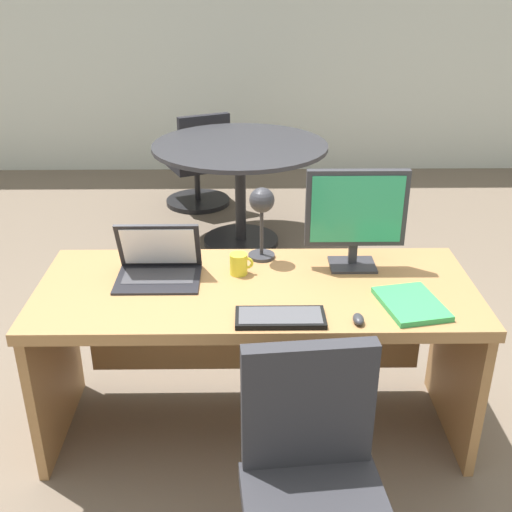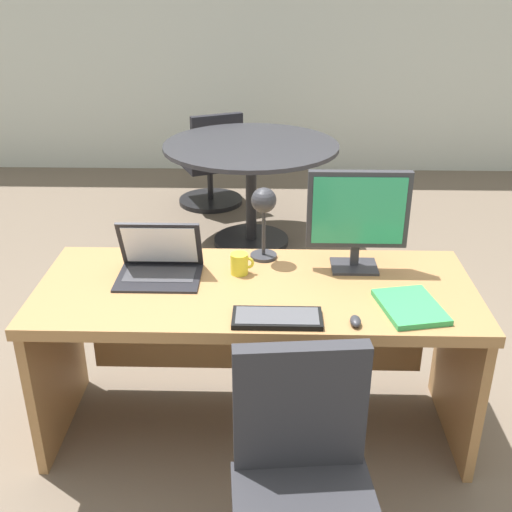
{
  "view_description": "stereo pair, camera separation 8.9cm",
  "coord_description": "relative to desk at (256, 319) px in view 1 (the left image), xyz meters",
  "views": [
    {
      "loc": [
        -0.03,
        -2.29,
        1.97
      ],
      "look_at": [
        0.0,
        0.04,
        0.86
      ],
      "focal_mm": 44.03,
      "sensor_mm": 36.0,
      "label": 1
    },
    {
      "loc": [
        0.06,
        -2.29,
        1.97
      ],
      "look_at": [
        0.0,
        0.04,
        0.86
      ],
      "focal_mm": 44.03,
      "sensor_mm": 36.0,
      "label": 2
    }
  ],
  "objects": [
    {
      "name": "back_wall",
      "position": [
        0.0,
        3.96,
        0.85
      ],
      "size": [
        10.0,
        0.1,
        2.8
      ],
      "primitive_type": "cube",
      "color": "silver",
      "rests_on": "ground"
    },
    {
      "name": "laptop",
      "position": [
        -0.41,
        0.06,
        0.26
      ],
      "size": [
        0.35,
        0.27,
        0.24
      ],
      "color": "black",
      "rests_on": "desk"
    },
    {
      "name": "office_chair",
      "position": [
        0.18,
        -0.86,
        -0.21
      ],
      "size": [
        0.56,
        0.56,
        0.89
      ],
      "color": "black",
      "rests_on": "ground"
    },
    {
      "name": "desk",
      "position": [
        0.0,
        0.0,
        0.0
      ],
      "size": [
        1.82,
        0.73,
        0.74
      ],
      "color": "#9E7042",
      "rests_on": "ground"
    },
    {
      "name": "mouse",
      "position": [
        0.38,
        -0.34,
        0.2
      ],
      "size": [
        0.04,
        0.07,
        0.03
      ],
      "color": "#2D2D33",
      "rests_on": "desk"
    },
    {
      "name": "desk_lamp",
      "position": [
        0.03,
        0.21,
        0.43
      ],
      "size": [
        0.12,
        0.14,
        0.34
      ],
      "color": "#2D2D33",
      "rests_on": "desk"
    },
    {
      "name": "ground",
      "position": [
        0.0,
        1.46,
        -0.55
      ],
      "size": [
        12.0,
        12.0,
        0.0
      ],
      "primitive_type": "plane",
      "color": "#6B5B4C"
    },
    {
      "name": "meeting_chair_near",
      "position": [
        -0.46,
        2.86,
        -0.22
      ],
      "size": [
        0.61,
        0.62,
        0.83
      ],
      "color": "black",
      "rests_on": "ground"
    },
    {
      "name": "coffee_mug",
      "position": [
        -0.07,
        0.07,
        0.23
      ],
      "size": [
        0.1,
        0.08,
        0.09
      ],
      "color": "yellow",
      "rests_on": "desk"
    },
    {
      "name": "keyboard",
      "position": [
        0.09,
        -0.31,
        0.2
      ],
      "size": [
        0.34,
        0.15,
        0.02
      ],
      "color": "black",
      "rests_on": "desk"
    },
    {
      "name": "meeting_table",
      "position": [
        -0.09,
        2.05,
        0.03
      ],
      "size": [
        1.26,
        1.26,
        0.78
      ],
      "color": "black",
      "rests_on": "ground"
    },
    {
      "name": "monitor",
      "position": [
        0.43,
        0.14,
        0.44
      ],
      "size": [
        0.43,
        0.16,
        0.44
      ],
      "color": "#2D2D33",
      "rests_on": "desk"
    },
    {
      "name": "book",
      "position": [
        0.6,
        -0.22,
        0.2
      ],
      "size": [
        0.27,
        0.33,
        0.02
      ],
      "color": "green",
      "rests_on": "desk"
    }
  ]
}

